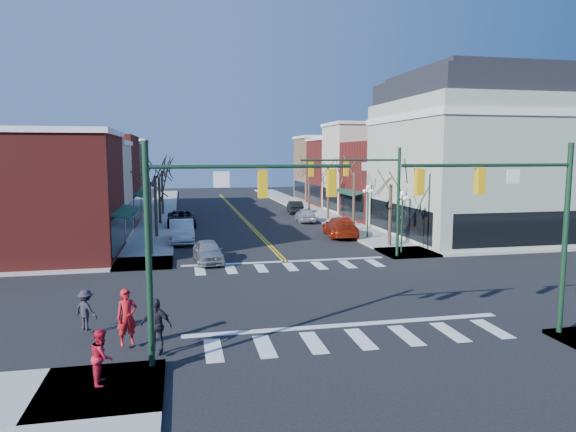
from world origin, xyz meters
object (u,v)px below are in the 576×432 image
pedestrian_dark_a (156,325)px  car_right_mid (305,215)px  car_left_mid (182,231)px  pedestrian_dark_b (86,310)px  car_left_far (181,219)px  car_right_near (340,227)px  car_left_near (208,251)px  pedestrian_red_b (102,356)px  lamppost_midblock (368,202)px  pedestrian_red_a (127,317)px  lamppost_corner (402,211)px  car_right_far (295,207)px  victorian_corner (468,155)px

pedestrian_dark_a → car_right_mid: bearing=88.1°
car_left_mid → pedestrian_dark_b: size_ratio=3.34×
car_left_far → pedestrian_dark_a: size_ratio=3.00×
car_right_near → pedestrian_dark_b: bearing=57.1°
car_left_near → pedestrian_dark_a: (-2.50, -14.83, 0.37)m
pedestrian_red_b → pedestrian_dark_b: 5.05m
car_left_mid → lamppost_midblock: bearing=-6.0°
pedestrian_dark_a → pedestrian_dark_b: pedestrian_dark_a is taller
pedestrian_red_b → pedestrian_dark_a: 2.56m
lamppost_midblock → pedestrian_red_b: size_ratio=2.68×
lamppost_midblock → car_left_near: 14.70m
lamppost_midblock → pedestrian_red_a: size_ratio=2.18×
lamppost_midblock → pedestrian_red_b: 28.98m
lamppost_corner → car_right_far: lamppost_corner is taller
lamppost_corner → pedestrian_red_b: bearing=-135.0°
car_left_near → pedestrian_red_b: (-3.94, -16.94, 0.25)m
car_left_near → car_left_far: (-1.60, 16.50, 0.07)m
car_left_mid → car_right_far: car_left_mid is taller
car_right_near → car_right_far: size_ratio=1.30×
car_left_far → lamppost_midblock: bearing=-35.2°
car_left_near → car_right_near: (11.20, 7.97, 0.11)m
car_left_near → car_right_far: size_ratio=0.96×
car_right_near → pedestrian_red_a: (-14.72, -21.88, 0.33)m
car_right_far → lamppost_midblock: bearing=101.0°
car_left_mid → car_right_near: 12.80m
car_right_near → car_left_mid: bearing=7.0°
lamppost_corner → car_left_near: (-13.00, 0.01, -2.26)m
car_left_mid → pedestrian_red_b: size_ratio=3.23×
car_right_far → pedestrian_dark_b: 40.60m
car_right_near → pedestrian_red_b: size_ratio=3.47×
pedestrian_red_b → victorian_corner: bearing=-50.5°
car_left_far → lamppost_corner: bearing=-49.2°
victorian_corner → lamppost_corner: (-8.30, -6.00, -3.70)m
pedestrian_red_a → car_right_mid: bearing=44.8°
pedestrian_red_b → pedestrian_dark_a: (1.44, 2.11, 0.12)m
lamppost_midblock → pedestrian_red_a: (-16.52, -20.40, -1.82)m
car_left_near → car_left_far: 16.58m
pedestrian_red_a → car_left_near: bearing=54.8°
car_left_mid → car_right_mid: 15.45m
victorian_corner → car_left_mid: 23.69m
victorian_corner → car_right_near: bearing=168.9°
car_right_mid → pedestrian_dark_b: (-15.74, -29.44, 0.22)m
car_right_far → car_left_far: bearing=39.4°
lamppost_midblock → car_right_far: (-1.80, 18.60, -2.25)m
pedestrian_red_b → car_left_mid: bearing=-8.2°
car_right_far → pedestrian_red_b: pedestrian_red_b is taller
lamppost_midblock → pedestrian_dark_b: 26.06m
car_left_mid → car_left_far: bearing=89.3°
car_right_near → pedestrian_dark_a: (-13.70, -22.79, 0.26)m
car_right_near → lamppost_corner: bearing=109.2°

